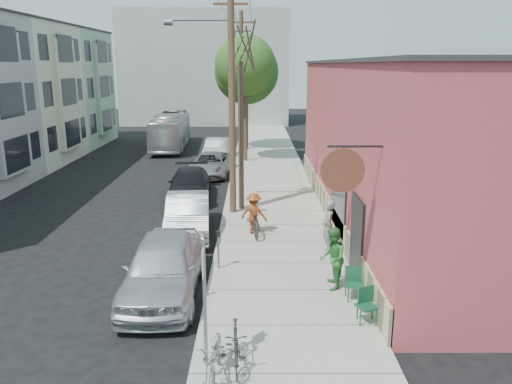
{
  "coord_description": "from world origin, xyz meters",
  "views": [
    {
      "loc": [
        3.38,
        -15.16,
        6.42
      ],
      "look_at": [
        3.45,
        4.06,
        1.5
      ],
      "focal_mm": 35.0,
      "sensor_mm": 36.0,
      "label": 1
    }
  ],
  "objects_px": {
    "cyclist": "(254,213)",
    "car_3": "(211,164)",
    "tree_leafy_far": "(246,72)",
    "car_4": "(217,149)",
    "tree_leafy_mid": "(245,65)",
    "patio_chair_b": "(367,306)",
    "parking_meter_near": "(218,243)",
    "parking_meter_far": "(231,181)",
    "utility_pole_near": "(230,90)",
    "patron_grey": "(328,227)",
    "car_0": "(163,267)",
    "patio_chair_a": "(354,284)",
    "parked_bike_a": "(236,346)",
    "bus": "(171,131)",
    "car_2": "(190,184)",
    "patron_green": "(332,258)",
    "parked_bike_b": "(215,357)",
    "tree_bare": "(241,137)",
    "car_1": "(188,215)"
  },
  "relations": [
    {
      "from": "tree_leafy_mid",
      "to": "patron_grey",
      "type": "xyz_separation_m",
      "value": [
        3.09,
        -16.93,
        -5.29
      ]
    },
    {
      "from": "utility_pole_near",
      "to": "patron_green",
      "type": "height_order",
      "value": "utility_pole_near"
    },
    {
      "from": "car_0",
      "to": "patio_chair_b",
      "type": "bearing_deg",
      "value": -19.71
    },
    {
      "from": "tree_leafy_mid",
      "to": "parked_bike_b",
      "type": "bearing_deg",
      "value": -90.55
    },
    {
      "from": "car_0",
      "to": "bus",
      "type": "xyz_separation_m",
      "value": [
        -4.02,
        26.2,
        0.5
      ]
    },
    {
      "from": "patron_grey",
      "to": "parking_meter_near",
      "type": "bearing_deg",
      "value": -64.11
    },
    {
      "from": "car_1",
      "to": "bus",
      "type": "distance_m",
      "value": 21.23
    },
    {
      "from": "tree_leafy_mid",
      "to": "patron_green",
      "type": "distance_m",
      "value": 20.65
    },
    {
      "from": "patio_chair_a",
      "to": "bus",
      "type": "distance_m",
      "value": 28.37
    },
    {
      "from": "patron_green",
      "to": "car_0",
      "type": "distance_m",
      "value": 4.82
    },
    {
      "from": "parking_meter_far",
      "to": "car_3",
      "type": "xyz_separation_m",
      "value": [
        -1.45,
        5.69,
        -0.32
      ]
    },
    {
      "from": "car_4",
      "to": "car_3",
      "type": "bearing_deg",
      "value": -87.41
    },
    {
      "from": "parking_meter_near",
      "to": "parking_meter_far",
      "type": "distance_m",
      "value": 8.72
    },
    {
      "from": "patron_green",
      "to": "car_2",
      "type": "bearing_deg",
      "value": -148.71
    },
    {
      "from": "tree_leafy_mid",
      "to": "car_2",
      "type": "height_order",
      "value": "tree_leafy_mid"
    },
    {
      "from": "patron_green",
      "to": "car_0",
      "type": "height_order",
      "value": "patron_green"
    },
    {
      "from": "car_1",
      "to": "parking_meter_near",
      "type": "bearing_deg",
      "value": -74.23
    },
    {
      "from": "patio_chair_a",
      "to": "car_3",
      "type": "distance_m",
      "value": 17.41
    },
    {
      "from": "car_3",
      "to": "car_4",
      "type": "relative_size",
      "value": 1.08
    },
    {
      "from": "patron_green",
      "to": "tree_bare",
      "type": "bearing_deg",
      "value": -157.18
    },
    {
      "from": "parking_meter_far",
      "to": "bus",
      "type": "bearing_deg",
      "value": 109.02
    },
    {
      "from": "patron_green",
      "to": "car_2",
      "type": "xyz_separation_m",
      "value": [
        -5.39,
        10.48,
        -0.34
      ]
    },
    {
      "from": "parked_bike_a",
      "to": "tree_leafy_mid",
      "type": "bearing_deg",
      "value": 87.18
    },
    {
      "from": "patio_chair_a",
      "to": "car_3",
      "type": "relative_size",
      "value": 0.18
    },
    {
      "from": "utility_pole_near",
      "to": "patron_green",
      "type": "relative_size",
      "value": 5.52
    },
    {
      "from": "car_3",
      "to": "car_1",
      "type": "bearing_deg",
      "value": -84.46
    },
    {
      "from": "car_3",
      "to": "car_4",
      "type": "height_order",
      "value": "car_4"
    },
    {
      "from": "tree_leafy_far",
      "to": "car_4",
      "type": "bearing_deg",
      "value": -117.11
    },
    {
      "from": "tree_leafy_mid",
      "to": "patio_chair_b",
      "type": "bearing_deg",
      "value": -81.16
    },
    {
      "from": "parking_meter_far",
      "to": "utility_pole_near",
      "type": "xyz_separation_m",
      "value": [
        0.14,
        -2.46,
        4.43
      ]
    },
    {
      "from": "tree_bare",
      "to": "bus",
      "type": "bearing_deg",
      "value": 108.75
    },
    {
      "from": "utility_pole_near",
      "to": "tree_bare",
      "type": "bearing_deg",
      "value": 55.5
    },
    {
      "from": "car_0",
      "to": "patio_chair_a",
      "type": "bearing_deg",
      "value": -7.08
    },
    {
      "from": "parking_meter_far",
      "to": "car_4",
      "type": "height_order",
      "value": "car_4"
    },
    {
      "from": "car_0",
      "to": "car_2",
      "type": "distance_m",
      "value": 10.67
    },
    {
      "from": "cyclist",
      "to": "car_3",
      "type": "height_order",
      "value": "cyclist"
    },
    {
      "from": "parked_bike_b",
      "to": "car_0",
      "type": "distance_m",
      "value": 4.49
    },
    {
      "from": "parking_meter_far",
      "to": "car_2",
      "type": "bearing_deg",
      "value": 170.75
    },
    {
      "from": "patron_green",
      "to": "car_2",
      "type": "distance_m",
      "value": 11.79
    },
    {
      "from": "tree_bare",
      "to": "car_2",
      "type": "xyz_separation_m",
      "value": [
        -2.58,
        2.19,
        -2.64
      ]
    },
    {
      "from": "parking_meter_far",
      "to": "patron_green",
      "type": "relative_size",
      "value": 0.68
    },
    {
      "from": "tree_leafy_far",
      "to": "parked_bike_a",
      "type": "distance_m",
      "value": 29.19
    },
    {
      "from": "patio_chair_b",
      "to": "parked_bike_b",
      "type": "relative_size",
      "value": 0.46
    },
    {
      "from": "tree_leafy_far",
      "to": "patio_chair_a",
      "type": "distance_m",
      "value": 26.35
    },
    {
      "from": "parking_meter_far",
      "to": "patio_chair_b",
      "type": "xyz_separation_m",
      "value": [
        3.93,
        -12.15,
        -0.39
      ]
    },
    {
      "from": "car_0",
      "to": "car_4",
      "type": "height_order",
      "value": "car_0"
    },
    {
      "from": "parked_bike_b",
      "to": "car_4",
      "type": "distance_m",
      "value": 25.31
    },
    {
      "from": "parking_meter_far",
      "to": "tree_bare",
      "type": "bearing_deg",
      "value": -73.57
    },
    {
      "from": "tree_bare",
      "to": "parked_bike_b",
      "type": "distance_m",
      "value": 12.87
    },
    {
      "from": "parking_meter_far",
      "to": "cyclist",
      "type": "xyz_separation_m",
      "value": [
        1.11,
        -5.34,
        -0.04
      ]
    }
  ]
}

